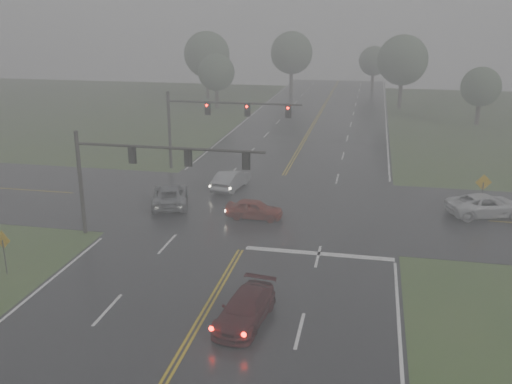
% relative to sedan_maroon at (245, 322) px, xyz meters
% --- Properties ---
extents(main_road, '(18.00, 160.00, 0.02)m').
position_rel_sedan_maroon_xyz_m(main_road, '(-2.02, 13.76, 0.00)').
color(main_road, black).
rests_on(main_road, ground).
extents(cross_street, '(120.00, 14.00, 0.02)m').
position_rel_sedan_maroon_xyz_m(cross_street, '(-2.02, 15.76, 0.00)').
color(cross_street, black).
rests_on(cross_street, ground).
extents(stop_bar, '(8.50, 0.50, 0.01)m').
position_rel_sedan_maroon_xyz_m(stop_bar, '(2.48, 8.16, 0.00)').
color(stop_bar, silver).
rests_on(stop_bar, ground).
extents(sedan_maroon, '(2.40, 4.75, 1.32)m').
position_rel_sedan_maroon_xyz_m(sedan_maroon, '(0.00, 0.00, 0.00)').
color(sedan_maroon, '#3B0A0E').
rests_on(sedan_maroon, ground).
extents(sedan_red, '(3.85, 1.60, 1.30)m').
position_rel_sedan_maroon_xyz_m(sedan_red, '(-2.34, 13.16, 0.00)').
color(sedan_red, maroon).
rests_on(sedan_red, ground).
extents(sedan_silver, '(2.22, 4.69, 1.48)m').
position_rel_sedan_maroon_xyz_m(sedan_silver, '(-5.48, 19.30, 0.00)').
color(sedan_silver, gray).
rests_on(sedan_silver, ground).
extents(car_grey, '(3.87, 5.72, 1.45)m').
position_rel_sedan_maroon_xyz_m(car_grey, '(-8.79, 14.66, 0.00)').
color(car_grey, slate).
rests_on(car_grey, ground).
extents(pickup_white, '(5.78, 4.06, 1.46)m').
position_rel_sedan_maroon_xyz_m(pickup_white, '(12.91, 16.84, 0.00)').
color(pickup_white, silver).
rests_on(pickup_white, ground).
extents(signal_gantry_near, '(11.63, 0.28, 6.49)m').
position_rel_sedan_maroon_xyz_m(signal_gantry_near, '(-8.65, 8.54, 4.56)').
color(signal_gantry_near, black).
rests_on(signal_gantry_near, ground).
extents(signal_gantry_far, '(11.68, 0.34, 6.73)m').
position_rel_sedan_maroon_xyz_m(signal_gantry_far, '(-8.64, 24.36, 4.72)').
color(signal_gantry_far, black).
rests_on(signal_gantry_far, ground).
extents(sign_diamond_west, '(1.00, 0.22, 2.44)m').
position_rel_sedan_maroon_xyz_m(sign_diamond_west, '(-13.46, 2.29, 1.64)').
color(sign_diamond_west, black).
rests_on(sign_diamond_west, ground).
extents(sign_diamond_east, '(1.11, 0.26, 2.69)m').
position_rel_sedan_maroon_xyz_m(sign_diamond_east, '(12.72, 17.61, 1.82)').
color(sign_diamond_east, black).
rests_on(sign_diamond_east, ground).
extents(tree_nw_a, '(5.18, 5.18, 7.61)m').
position_rel_sedan_maroon_xyz_m(tree_nw_a, '(-16.90, 56.75, 5.00)').
color(tree_nw_a, '#312820').
rests_on(tree_nw_a, ground).
extents(tree_ne_a, '(6.96, 6.96, 10.23)m').
position_rel_sedan_maroon_xyz_m(tree_ne_a, '(8.65, 61.44, 6.73)').
color(tree_ne_a, '#312820').
rests_on(tree_ne_a, ground).
extents(tree_n_mid, '(6.92, 6.92, 10.16)m').
position_rel_sedan_maroon_xyz_m(tree_n_mid, '(-8.62, 73.25, 6.68)').
color(tree_n_mid, '#312820').
rests_on(tree_n_mid, ground).
extents(tree_e_near, '(4.73, 4.73, 6.94)m').
position_rel_sedan_maroon_xyz_m(tree_e_near, '(17.57, 51.12, 4.55)').
color(tree_e_near, '#312820').
rests_on(tree_e_near, ground).
extents(tree_nw_b, '(7.07, 7.07, 10.38)m').
position_rel_sedan_maroon_xyz_m(tree_nw_b, '(-20.66, 64.98, 6.83)').
color(tree_nw_b, '#312820').
rests_on(tree_nw_b, ground).
extents(tree_n_far, '(5.11, 5.11, 7.51)m').
position_rel_sedan_maroon_xyz_m(tree_n_far, '(4.63, 81.49, 4.93)').
color(tree_n_far, '#312820').
rests_on(tree_n_far, ground).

